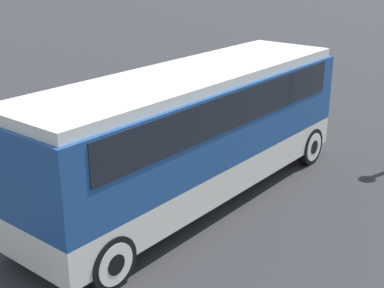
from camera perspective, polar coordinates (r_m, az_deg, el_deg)
ground_plane at (r=13.31m, az=0.00°, el=-5.86°), size 120.00×120.00×0.00m
tour_bus at (r=12.66m, az=0.27°, el=2.18°), size 9.58×2.62×3.22m
parked_car_mid at (r=18.08m, az=-5.51°, el=3.62°), size 4.38×1.82×1.45m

